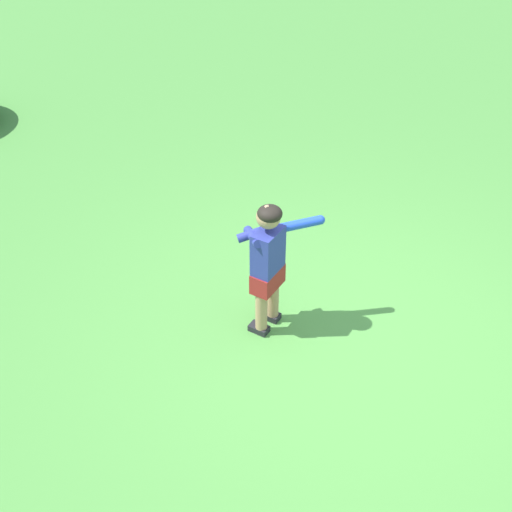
{
  "coord_description": "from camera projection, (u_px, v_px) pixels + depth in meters",
  "views": [
    {
      "loc": [
        -1.6,
        -3.15,
        3.38
      ],
      "look_at": [
        -0.5,
        0.63,
        0.45
      ],
      "focal_mm": 45.21,
      "sensor_mm": 36.0,
      "label": 1
    }
  ],
  "objects": [
    {
      "name": "ground_plane",
      "position": [
        343.0,
        342.0,
        4.81
      ],
      "size": [
        40.0,
        40.0,
        0.0
      ],
      "primitive_type": "plane",
      "color": "#519942"
    },
    {
      "name": "child_batter",
      "position": [
        269.0,
        257.0,
        4.57
      ],
      "size": [
        0.63,
        0.35,
        1.08
      ],
      "color": "#232328",
      "rests_on": "ground"
    }
  ]
}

